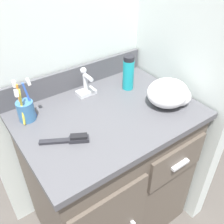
{
  "coord_description": "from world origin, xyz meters",
  "views": [
    {
      "loc": [
        -0.5,
        -0.73,
        1.46
      ],
      "look_at": [
        0.0,
        -0.03,
        0.82
      ],
      "focal_mm": 40.0,
      "sensor_mm": 36.0,
      "label": 1
    }
  ],
  "objects_px": {
    "hairbrush": "(71,139)",
    "hand_towel": "(170,93)",
    "shaving_cream_can": "(128,73)",
    "toothbrush_cup": "(26,109)"
  },
  "relations": [
    {
      "from": "hairbrush",
      "to": "hand_towel",
      "type": "relative_size",
      "value": 0.89
    },
    {
      "from": "shaving_cream_can",
      "to": "hairbrush",
      "type": "bearing_deg",
      "value": -156.56
    },
    {
      "from": "shaving_cream_can",
      "to": "hand_towel",
      "type": "bearing_deg",
      "value": -73.26
    },
    {
      "from": "hairbrush",
      "to": "toothbrush_cup",
      "type": "bearing_deg",
      "value": 140.06
    },
    {
      "from": "toothbrush_cup",
      "to": "hairbrush",
      "type": "xyz_separation_m",
      "value": [
        0.09,
        -0.23,
        -0.04
      ]
    },
    {
      "from": "shaving_cream_can",
      "to": "hand_towel",
      "type": "distance_m",
      "value": 0.23
    },
    {
      "from": "toothbrush_cup",
      "to": "hairbrush",
      "type": "height_order",
      "value": "toothbrush_cup"
    },
    {
      "from": "hairbrush",
      "to": "shaving_cream_can",
      "type": "bearing_deg",
      "value": 53.04
    },
    {
      "from": "toothbrush_cup",
      "to": "hand_towel",
      "type": "relative_size",
      "value": 0.94
    },
    {
      "from": "toothbrush_cup",
      "to": "shaving_cream_can",
      "type": "height_order",
      "value": "toothbrush_cup"
    }
  ]
}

